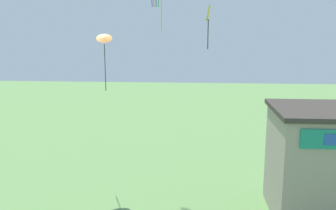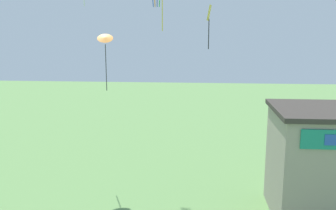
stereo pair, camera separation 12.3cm
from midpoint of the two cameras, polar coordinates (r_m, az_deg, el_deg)
kite_orange_delta at (r=23.74m, az=-9.40°, el=9.66°), size 1.12×1.03×3.60m
kite_yellow_diamond at (r=21.38m, az=6.44°, el=12.92°), size 0.28×0.64×2.42m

